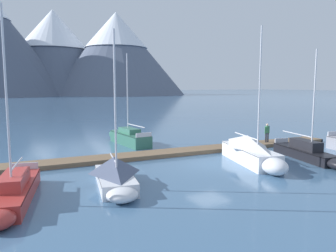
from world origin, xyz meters
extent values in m
plane|color=#426689|center=(0.00, 0.00, 0.00)|extent=(700.00, 700.00, 0.00)
cone|color=#4C566B|center=(23.06, 200.36, 26.06)|extent=(85.35, 85.35, 52.12)
cone|color=white|center=(23.06, 200.36, 40.05)|extent=(41.70, 41.70, 24.25)
cone|color=slate|center=(55.66, 176.21, 24.69)|extent=(82.91, 82.91, 49.38)
cone|color=white|center=(55.66, 176.21, 38.75)|extent=(37.67, 37.67, 21.37)
cube|color=brown|center=(0.00, 4.00, 0.15)|extent=(29.71, 3.64, 0.30)
cylinder|color=#38383D|center=(-0.05, 3.14, 0.12)|extent=(28.43, 1.82, 0.24)
cylinder|color=#38383D|center=(0.05, 4.86, 0.12)|extent=(28.43, 1.82, 0.24)
cube|color=black|center=(14.72, 3.18, 0.15)|extent=(0.27, 2.08, 0.27)
cube|color=#B2332D|center=(-12.21, -1.52, 0.37)|extent=(2.89, 6.29, 0.74)
cube|color=#501614|center=(-12.21, -1.52, 0.70)|extent=(2.90, 6.18, 0.06)
cylinder|color=silver|center=(-12.37, -2.18, 4.78)|extent=(0.10, 0.10, 8.08)
cylinder|color=silver|center=(-12.04, -0.82, 1.58)|extent=(0.74, 2.74, 0.08)
cube|color=#C03A35|center=(-12.25, -1.67, 1.02)|extent=(1.66, 2.92, 0.56)
cube|color=silver|center=(-11.51, 1.37, 0.92)|extent=(1.33, 0.41, 0.36)
cube|color=silver|center=(-7.37, -1.75, 0.35)|extent=(2.65, 4.81, 0.71)
ellipsoid|color=silver|center=(-7.88, -4.22, 0.35)|extent=(1.75, 1.68, 0.67)
cube|color=slate|center=(-7.37, -1.75, 0.67)|extent=(2.67, 4.73, 0.06)
cylinder|color=silver|center=(-7.50, -2.37, 4.42)|extent=(0.10, 0.10, 7.43)
cylinder|color=silver|center=(-7.24, -1.13, 1.41)|extent=(0.59, 2.48, 0.08)
pyramid|color=#4C5670|center=(-7.30, -1.41, 1.13)|extent=(2.71, 3.97, 0.85)
cube|color=#336B56|center=(-1.95, 9.71, 0.53)|extent=(1.94, 5.67, 1.06)
ellipsoid|color=#336B56|center=(-2.14, 12.87, 0.53)|extent=(1.49, 2.19, 1.01)
cube|color=#163027|center=(-1.95, 9.71, 1.02)|extent=(1.97, 5.57, 0.06)
cylinder|color=silver|center=(-1.98, 10.16, 4.67)|extent=(0.10, 0.10, 7.21)
cylinder|color=silver|center=(-1.88, 8.49, 1.87)|extent=(0.28, 3.34, 0.08)
cube|color=#3A7560|center=(-1.96, 9.85, 1.28)|extent=(1.27, 2.58, 0.44)
cube|color=silver|center=(-1.79, 7.00, 1.24)|extent=(1.45, 0.19, 0.36)
cube|color=white|center=(2.75, -0.98, 0.54)|extent=(3.31, 6.20, 1.08)
ellipsoid|color=white|center=(1.84, -4.15, 0.54)|extent=(1.94, 2.21, 1.03)
cube|color=slate|center=(2.75, -0.98, 1.04)|extent=(3.32, 6.10, 0.06)
cylinder|color=silver|center=(2.45, -2.04, 5.12)|extent=(0.10, 0.10, 8.08)
cylinder|color=silver|center=(2.94, -0.29, 1.79)|extent=(1.07, 3.51, 0.08)
pyramid|color=silver|center=(2.87, -0.55, 1.48)|extent=(3.23, 5.12, 0.80)
cube|color=black|center=(7.20, -1.87, 0.36)|extent=(2.70, 6.09, 0.72)
cube|color=black|center=(7.20, -1.87, 0.68)|extent=(2.71, 5.98, 0.06)
cylinder|color=silver|center=(7.01, -2.63, 4.30)|extent=(0.10, 0.10, 7.17)
cylinder|color=silver|center=(7.43, -0.93, 1.70)|extent=(0.91, 3.43, 0.08)
cube|color=black|center=(7.17, -2.01, 1.06)|extent=(1.54, 2.82, 0.69)
cube|color=silver|center=(7.89, 0.94, 0.90)|extent=(1.18, 0.38, 0.36)
cube|color=silver|center=(12.98, -0.15, 1.26)|extent=(1.26, 0.31, 0.36)
cylinder|color=#232328|center=(8.62, 3.42, 0.73)|extent=(0.14, 0.14, 0.86)
cylinder|color=#232328|center=(8.88, 3.44, 0.73)|extent=(0.14, 0.14, 0.86)
cube|color=#387A4C|center=(8.75, 3.43, 1.46)|extent=(0.39, 0.24, 0.60)
sphere|color=beige|center=(8.75, 3.43, 1.88)|extent=(0.22, 0.22, 0.22)
cylinder|color=#387A4C|center=(8.50, 3.42, 1.39)|extent=(0.09, 0.09, 0.62)
cylinder|color=#387A4C|center=(9.00, 3.45, 1.39)|extent=(0.09, 0.09, 0.62)
camera|label=1|loc=(-12.94, -18.11, 5.36)|focal=35.11mm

